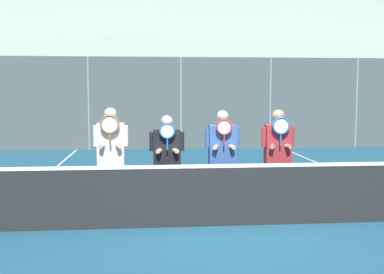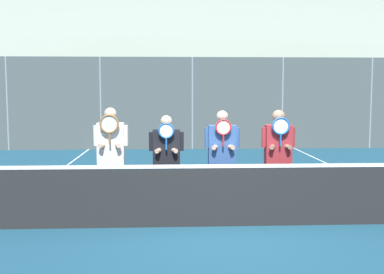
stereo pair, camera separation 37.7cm
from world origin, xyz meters
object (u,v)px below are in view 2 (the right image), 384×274
at_px(car_center, 290,120).
at_px(player_center_left, 166,157).
at_px(car_far_left, 51,119).
at_px(player_leftmost, 111,152).
at_px(player_center_right, 222,154).
at_px(car_left_of_center, 173,118).
at_px(player_rightmost, 278,153).

bearing_deg(car_center, player_center_left, -113.16).
height_order(player_center_left, car_far_left, car_far_left).
distance_m(player_leftmost, player_center_left, 0.96).
xyz_separation_m(player_center_right, car_center, (4.32, 12.35, -0.18)).
bearing_deg(car_center, car_left_of_center, 175.06).
height_order(player_center_left, car_center, player_center_left).
xyz_separation_m(player_center_left, car_far_left, (-4.95, 12.47, -0.10)).
relative_size(player_leftmost, player_rightmost, 1.02).
distance_m(car_left_of_center, car_center, 5.06).
height_order(car_far_left, car_center, car_far_left).
relative_size(player_center_right, car_center, 0.45).
xyz_separation_m(car_far_left, car_center, (10.22, -0.13, -0.04)).
xyz_separation_m(car_left_of_center, car_center, (5.04, -0.44, -0.06)).
xyz_separation_m(player_rightmost, car_left_of_center, (-1.69, 12.84, -0.15)).
xyz_separation_m(player_leftmost, car_left_of_center, (1.19, 12.71, -0.17)).
bearing_deg(car_far_left, player_center_left, -68.35).
bearing_deg(car_left_of_center, player_leftmost, -95.33).
xyz_separation_m(player_leftmost, player_center_left, (0.95, -0.06, -0.09)).
height_order(player_leftmost, player_center_right, player_leftmost).
bearing_deg(car_center, car_far_left, 179.25).
distance_m(player_leftmost, car_center, 13.77).
relative_size(player_leftmost, car_center, 0.46).
relative_size(player_center_left, player_center_right, 0.95).
bearing_deg(player_center_right, car_left_of_center, 93.24).
relative_size(player_rightmost, car_left_of_center, 0.43).
xyz_separation_m(player_center_left, player_center_right, (0.96, -0.02, 0.05)).
relative_size(player_leftmost, car_left_of_center, 0.44).
bearing_deg(car_center, player_rightmost, -105.14).
bearing_deg(player_rightmost, car_center, 74.86).
bearing_deg(car_center, player_leftmost, -116.91).
relative_size(player_leftmost, player_center_right, 1.03).
distance_m(player_center_left, player_rightmost, 1.92).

